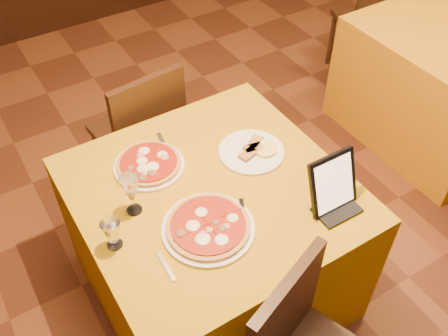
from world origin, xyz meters
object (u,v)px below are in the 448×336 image
chair_side_far (368,21)px  tablet (333,183)px  pizza_far (149,165)px  chair_main_far (136,131)px  main_table (213,242)px  water_glass (112,234)px  wine_glass (131,195)px  pizza_near (208,227)px

chair_side_far → tablet: 2.18m
pizza_far → chair_side_far: bearing=20.9°
chair_main_far → pizza_far: bearing=67.8°
main_table → water_glass: water_glass is taller
tablet → chair_main_far: bearing=108.1°
chair_side_far → water_glass: size_ratio=7.00×
main_table → pizza_far: 0.49m
wine_glass → tablet: size_ratio=0.78×
pizza_far → water_glass: bearing=-133.4°
main_table → pizza_far: size_ratio=3.55×
chair_side_far → wine_glass: (-2.31, -1.01, 0.39)m
main_table → pizza_near: pizza_near is taller
tablet → wine_glass: bearing=151.7°
pizza_far → water_glass: size_ratio=2.38×
tablet → main_table: bearing=139.0°
main_table → wine_glass: size_ratio=5.79×
pizza_near → wine_glass: 0.33m
wine_glass → water_glass: wine_glass is taller
main_table → chair_side_far: bearing=28.4°
main_table → pizza_far: bearing=123.6°
main_table → pizza_far: (-0.17, 0.25, 0.39)m
pizza_near → wine_glass: size_ratio=1.92×
wine_glass → tablet: tablet is taller
chair_side_far → water_glass: (-2.44, -1.13, 0.36)m
pizza_near → water_glass: 0.36m
main_table → wine_glass: wine_glass is taller
main_table → chair_main_far: chair_main_far is taller
main_table → water_glass: bearing=-172.8°
chair_main_far → chair_side_far: (1.98, 0.24, 0.00)m
chair_main_far → pizza_far: size_ratio=2.94×
chair_main_far → pizza_near: bearing=76.9°
pizza_far → tablet: bearing=-47.3°
main_table → tablet: 0.69m
pizza_far → wine_glass: 0.26m
chair_side_far → tablet: (-1.62, -1.40, 0.41)m
chair_main_far → chair_side_far: bearing=-179.4°
chair_main_far → pizza_far: chair_main_far is taller
tablet → pizza_near: bearing=164.6°
chair_main_far → pizza_far: (-0.17, -0.58, 0.31)m
wine_glass → water_glass: size_ratio=1.46×
pizza_near → pizza_far: bearing=95.7°
main_table → pizza_near: (-0.12, -0.18, 0.39)m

